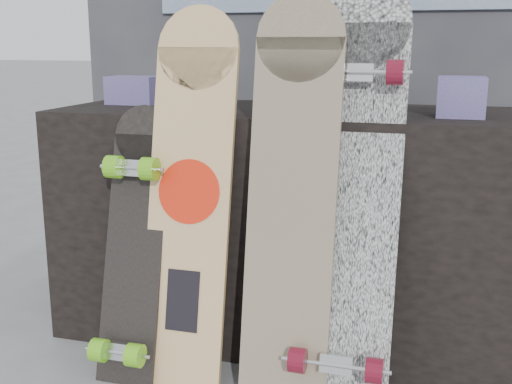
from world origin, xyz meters
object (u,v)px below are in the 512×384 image
(longboard_celtic, at_px, (292,190))
(longboard_cascadia, at_px, (351,184))
(vendor_table, at_px, (293,224))
(longboard_geisha, at_px, (190,186))
(skateboard_dark, at_px, (132,242))

(longboard_celtic, bearing_deg, longboard_cascadia, 20.76)
(vendor_table, height_order, longboard_celtic, longboard_celtic)
(vendor_table, relative_size, longboard_geisha, 1.41)
(longboard_geisha, relative_size, skateboard_dark, 1.36)
(vendor_table, xyz_separation_m, skateboard_dark, (-0.41, -0.42, 0.03))
(vendor_table, xyz_separation_m, longboard_celtic, (0.09, -0.40, 0.22))
(vendor_table, xyz_separation_m, longboard_geisha, (-0.24, -0.36, 0.20))
(longboard_celtic, height_order, skateboard_dark, longboard_celtic)
(longboard_geisha, height_order, skateboard_dark, longboard_geisha)
(longboard_geisha, xyz_separation_m, longboard_cascadia, (0.48, 0.02, 0.03))
(longboard_cascadia, distance_m, skateboard_dark, 0.69)
(vendor_table, height_order, longboard_geisha, longboard_geisha)
(longboard_celtic, height_order, longboard_cascadia, longboard_cascadia)
(vendor_table, relative_size, skateboard_dark, 1.92)
(vendor_table, distance_m, skateboard_dark, 0.59)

